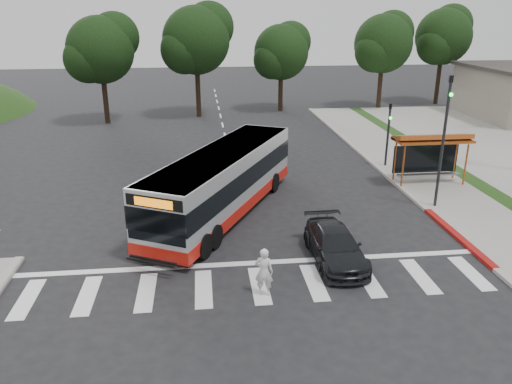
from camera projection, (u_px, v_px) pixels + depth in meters
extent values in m
plane|color=black|center=(246.00, 229.00, 22.53)|extent=(140.00, 140.00, 0.00)
cube|color=gray|center=(409.00, 167.00, 31.14)|extent=(4.00, 40.00, 0.12)
cube|color=#9E9991|center=(379.00, 168.00, 30.92)|extent=(0.30, 40.00, 0.15)
cube|color=maroon|center=(457.00, 236.00, 21.58)|extent=(0.32, 6.00, 0.15)
cube|color=silver|center=(260.00, 285.00, 17.86)|extent=(18.00, 2.60, 0.01)
cylinder|color=#A44D1B|center=(403.00, 167.00, 27.15)|extent=(0.10, 0.10, 2.30)
cylinder|color=#A44D1B|center=(466.00, 165.00, 27.53)|extent=(0.10, 0.10, 2.30)
cylinder|color=#A44D1B|center=(395.00, 161.00, 28.27)|extent=(0.10, 0.10, 2.30)
cylinder|color=#A44D1B|center=(455.00, 159.00, 28.65)|extent=(0.10, 0.10, 2.30)
cube|color=#A44D1B|center=(433.00, 140.00, 27.46)|extent=(4.20, 1.60, 0.12)
cube|color=#A44D1B|center=(432.00, 137.00, 27.45)|extent=(4.20, 1.32, 0.51)
cube|color=black|center=(425.00, 159.00, 28.45)|extent=(3.80, 0.06, 1.60)
cube|color=gray|center=(428.00, 175.00, 28.14)|extent=(3.60, 0.40, 0.08)
cylinder|color=black|center=(443.00, 145.00, 23.83)|extent=(0.14, 0.14, 6.50)
imported|color=black|center=(450.00, 86.00, 22.89)|extent=(0.16, 0.20, 1.00)
sphere|color=#19E533|center=(451.00, 95.00, 22.84)|extent=(0.18, 0.18, 0.18)
cylinder|color=black|center=(388.00, 136.00, 30.80)|extent=(0.14, 0.14, 4.00)
imported|color=black|center=(390.00, 112.00, 30.28)|extent=(0.16, 0.20, 1.00)
sphere|color=#19E533|center=(391.00, 118.00, 30.24)|extent=(0.18, 0.18, 0.18)
cylinder|color=black|center=(380.00, 85.00, 49.58)|extent=(0.44, 0.44, 4.40)
sphere|color=black|center=(383.00, 44.00, 48.22)|extent=(5.60, 5.60, 5.60)
sphere|color=black|center=(392.00, 32.00, 48.78)|extent=(4.20, 4.20, 4.20)
sphere|color=black|center=(375.00, 52.00, 47.70)|extent=(3.92, 3.92, 3.92)
cylinder|color=black|center=(438.00, 81.00, 52.14)|extent=(0.44, 0.44, 4.84)
sphere|color=black|center=(443.00, 37.00, 50.64)|extent=(5.60, 5.60, 5.60)
sphere|color=black|center=(451.00, 25.00, 51.17)|extent=(4.20, 4.20, 4.20)
sphere|color=black|center=(436.00, 45.00, 50.15)|extent=(3.92, 3.92, 3.92)
cylinder|color=black|center=(198.00, 90.00, 45.78)|extent=(0.44, 0.44, 4.84)
sphere|color=black|center=(196.00, 40.00, 44.28)|extent=(6.00, 6.00, 6.00)
sphere|color=black|center=(209.00, 27.00, 44.87)|extent=(4.50, 4.50, 4.50)
sphere|color=black|center=(184.00, 50.00, 43.73)|extent=(4.20, 4.20, 4.20)
cylinder|color=black|center=(281.00, 90.00, 48.64)|extent=(0.44, 0.44, 3.96)
sphere|color=black|center=(281.00, 52.00, 47.41)|extent=(5.20, 5.20, 5.20)
sphere|color=black|center=(291.00, 42.00, 47.94)|extent=(3.90, 3.90, 3.90)
sphere|color=black|center=(273.00, 60.00, 46.92)|extent=(3.64, 3.64, 3.64)
cylinder|color=black|center=(105.00, 98.00, 43.14)|extent=(0.44, 0.44, 4.40)
sphere|color=black|center=(100.00, 50.00, 41.78)|extent=(5.60, 5.60, 5.60)
sphere|color=black|center=(114.00, 37.00, 42.34)|extent=(4.20, 4.20, 4.20)
sphere|color=black|center=(88.00, 59.00, 41.26)|extent=(3.92, 3.92, 3.92)
imported|color=white|center=(264.00, 272.00, 17.02)|extent=(0.74, 0.60, 1.75)
imported|color=black|center=(335.00, 246.00, 19.44)|extent=(1.90, 4.48, 1.29)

